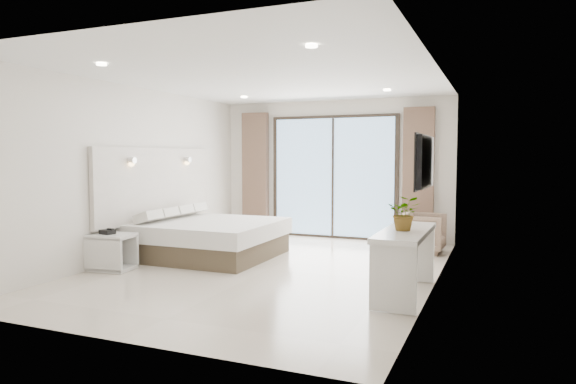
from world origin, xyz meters
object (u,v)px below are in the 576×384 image
console_desk (405,248)px  nightstand (112,252)px  armchair (423,231)px  bed (209,238)px

console_desk → nightstand: bearing=-176.7°
nightstand → armchair: armchair is taller
armchair → bed: bearing=120.6°
console_desk → armchair: 2.87m
bed → console_desk: (3.32, -1.14, 0.26)m
nightstand → console_desk: 4.08m
bed → armchair: size_ratio=2.85×
nightstand → console_desk: console_desk is taller
console_desk → armchair: console_desk is taller
bed → console_desk: size_ratio=1.29×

